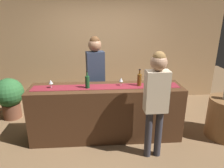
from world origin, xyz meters
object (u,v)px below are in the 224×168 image
customer_sipping (156,95)px  potted_plant_tall (9,96)px  wine_glass_near_customer (121,80)px  wine_glass_mid_counter (51,82)px  wine_bottle_amber (139,80)px  bartender (95,71)px  wine_bottle_green (87,82)px

customer_sipping → potted_plant_tall: size_ratio=1.90×
wine_glass_near_customer → wine_glass_mid_counter: bearing=-178.4°
wine_bottle_amber → wine_glass_mid_counter: bearing=-179.9°
wine_glass_near_customer → bartender: (-0.44, 0.54, 0.02)m
customer_sipping → potted_plant_tall: bearing=150.5°
wine_glass_near_customer → bartender: bartender is taller
wine_bottle_amber → potted_plant_tall: 2.80m
wine_glass_near_customer → potted_plant_tall: size_ratio=0.16×
wine_glass_mid_counter → bartender: (0.75, 0.57, 0.02)m
wine_bottle_amber → wine_bottle_green: size_ratio=1.00×
bartender → potted_plant_tall: (-1.84, 0.30, -0.59)m
wine_glass_mid_counter → potted_plant_tall: wine_glass_mid_counter is taller
wine_glass_near_customer → potted_plant_tall: (-2.28, 0.83, -0.57)m
wine_glass_near_customer → wine_glass_mid_counter: 1.19m
wine_glass_near_customer → wine_glass_mid_counter: size_ratio=1.00×
wine_bottle_amber → potted_plant_tall: bearing=161.6°
wine_bottle_amber → customer_sipping: size_ratio=0.18×
customer_sipping → wine_glass_mid_counter: bearing=158.5°
wine_glass_mid_counter → potted_plant_tall: bearing=141.6°
wine_glass_mid_counter → wine_bottle_amber: bearing=0.1°
wine_glass_near_customer → bartender: 0.70m
wine_glass_near_customer → bartender: bearing=129.5°
wine_glass_mid_counter → bartender: bartender is taller
potted_plant_tall → wine_bottle_amber: bearing=-18.4°
bartender → wine_bottle_green: bearing=66.0°
wine_glass_mid_counter → potted_plant_tall: 1.51m
wine_bottle_green → customer_sipping: 1.17m
bartender → potted_plant_tall: 1.96m
wine_bottle_green → potted_plant_tall: (-1.71, 0.91, -0.58)m
wine_bottle_amber → bartender: bartender is taller
customer_sipping → potted_plant_tall: 3.14m
wine_bottle_amber → bartender: bearing=143.2°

